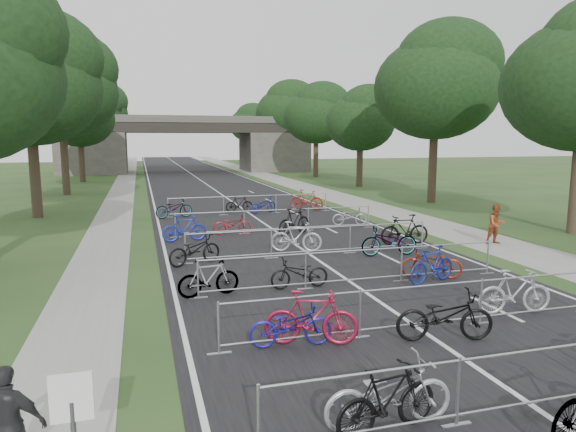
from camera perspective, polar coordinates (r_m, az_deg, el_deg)
The scene contains 48 objects.
road at distance 53.13m, azimuth -9.58°, elevation 3.86°, with size 11.00×140.00×0.01m, color black.
sidewalk_right at distance 54.61m, azimuth -1.19°, elevation 4.11°, with size 3.00×140.00×0.01m, color gray.
sidewalk_left at distance 52.82m, azimuth -17.70°, elevation 3.55°, with size 2.00×140.00×0.01m, color gray.
lane_markings at distance 53.13m, azimuth -9.58°, elevation 3.86°, with size 0.12×140.00×0.00m, color silver.
overpass_bridge at distance 67.89m, azimuth -11.12°, elevation 7.82°, with size 31.00×8.00×7.05m.
park_sign at distance 6.45m, azimuth -22.78°, elevation -20.34°, with size 0.45×0.06×1.83m.
tree_left_1 at distance 31.16m, azimuth -26.76°, elevation 13.23°, with size 7.56×7.56×11.53m.
tree_right_1 at distance 36.20m, azimuth 16.35°, elevation 13.98°, with size 8.18×8.18×12.47m.
tree_left_2 at distance 43.05m, azimuth -23.87°, elevation 12.98°, with size 8.40×8.40×12.81m.
tree_right_2 at distance 46.66m, azimuth 8.23°, elevation 10.55°, with size 6.16×6.16×9.39m.
tree_left_3 at distance 54.85m, azimuth -22.09°, elevation 10.29°, with size 6.72×6.72×10.25m.
tree_right_3 at distance 57.85m, azimuth 3.27°, elevation 11.21°, with size 7.17×7.17×10.93m.
tree_left_4 at distance 66.83m, azimuth -21.08°, elevation 10.63°, with size 7.56×7.56×11.53m.
tree_right_4 at distance 69.32m, azimuth -0.07°, elevation 11.60°, with size 8.18×8.18×12.47m.
tree_left_5 at distance 78.82m, azimuth -20.37°, elevation 10.87°, with size 8.40×8.40×12.81m.
tree_right_5 at distance 80.85m, azimuth -2.45°, elevation 9.79°, with size 6.16×6.16×9.39m.
tree_left_6 at distance 90.73m, azimuth -19.77°, elevation 9.51°, with size 6.72×6.72×10.25m.
tree_right_6 at distance 92.57m, azimuth -4.23°, elevation 10.23°, with size 7.17×7.17×10.93m.
barrier_row_1 at distance 9.42m, azimuth 26.41°, elevation -15.93°, with size 9.70×0.08×1.10m.
barrier_row_2 at distance 12.10m, azimuth 14.73°, elevation -9.83°, with size 9.70×0.08×1.10m.
barrier_row_3 at distance 15.35m, azimuth 7.45°, elevation -5.67°, with size 9.70×0.08×1.10m.
barrier_row_4 at distance 18.99m, azimuth 2.63°, elevation -2.83°, with size 9.70×0.08×1.10m.
barrier_row_5 at distance 23.70m, azimuth -1.24°, elevation -0.52°, with size 9.70×0.08×1.10m.
barrier_row_6 at distance 29.48m, azimuth -4.23°, elevation 1.26°, with size 9.70×0.08×1.10m.
bike_4 at distance 8.09m, azimuth 10.98°, elevation -19.47°, with size 0.50×1.76×1.06m, color black.
bike_5 at distance 8.25m, azimuth 11.12°, elevation -18.85°, with size 0.71×2.04×1.07m, color #A7A8AF.
bike_8 at distance 10.91m, azimuth 0.30°, elevation -12.07°, with size 0.61×1.76×0.93m, color navy.
bike_9 at distance 10.93m, azimuth 2.61°, elevation -11.30°, with size 0.56×1.98×1.19m, color maroon.
bike_10 at distance 11.66m, azimuth 17.00°, elevation -10.61°, with size 0.73×2.10×1.10m, color black.
bike_11 at distance 13.93m, azimuth 23.90°, elevation -7.75°, with size 0.53×1.89×1.14m, color #AEAFB6.
bike_12 at distance 14.33m, azimuth -8.81°, elevation -6.84°, with size 0.49×1.73×1.04m, color #A4A7AC.
bike_13 at distance 14.92m, azimuth 1.30°, elevation -6.38°, with size 0.60×1.73×0.91m, color black.
bike_14 at distance 15.99m, azimuth 15.73°, elevation -5.27°, with size 0.53×1.88×1.13m, color navy.
bike_15 at distance 16.57m, azimuth 15.71°, elevation -5.06°, with size 0.65×1.85×0.97m, color maroon.
bike_16 at distance 17.94m, azimuth -10.34°, elevation -3.72°, with size 0.69×1.99×1.05m, color black.
bike_17 at distance 19.57m, azimuth 0.92°, elevation -2.34°, with size 0.56×1.97×1.18m, color #AFAFB7.
bike_18 at distance 19.31m, azimuth 11.21°, elevation -2.75°, with size 0.75×2.14×1.12m, color #A4A7AC.
bike_19 at distance 21.46m, azimuth 12.84°, elevation -1.50°, with size 0.58×2.06×1.24m, color black.
bike_20 at distance 22.00m, azimuth -11.45°, elevation -1.36°, with size 0.53×1.87×1.12m, color #1C2B9A.
bike_21 at distance 23.34m, azimuth -6.24°, elevation -0.95°, with size 0.60×1.72×0.91m, color maroon.
bike_22 at distance 22.98m, azimuth 0.70°, elevation -0.63°, with size 0.58×2.05×1.23m, color black.
bike_23 at distance 25.74m, azimuth 6.86°, elevation -0.05°, with size 0.61×1.74×0.92m, color gray.
bike_24 at distance 28.63m, azimuth -12.56°, elevation 0.83°, with size 0.70×2.02×1.06m, color #A4A7AC.
bike_25 at distance 30.34m, azimuth -5.44°, elevation 1.35°, with size 0.46×1.62×0.97m, color black.
bike_26 at distance 29.78m, azimuth -2.79°, elevation 1.25°, with size 0.65×1.87×0.98m, color navy.
bike_27 at distance 31.14m, azimuth 2.08°, elevation 1.81°, with size 0.58×2.05×1.23m, color maroon.
pedestrian_b at distance 22.69m, azimuth 22.14°, elevation -0.87°, with size 0.80×0.62×1.65m, color brown.
pedestrian_c at distance 7.72m, azimuth -28.56°, elevation -19.82°, with size 0.91×0.38×1.55m, color #252528.
Camera 1 is at (-5.98, -2.62, 4.32)m, focal length 32.00 mm.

